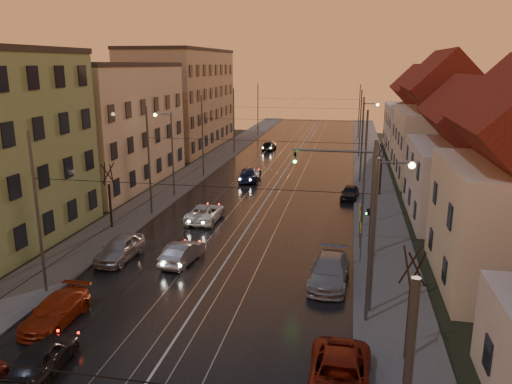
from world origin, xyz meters
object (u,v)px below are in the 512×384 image
Objects in this scene: parked_left_2 at (55,311)px; parked_right_0 at (339,379)px; driving_car_2 at (205,213)px; driving_car_1 at (182,253)px; driving_car_0 at (42,358)px; street_lamp_1 at (381,222)px; parked_right_2 at (350,193)px; traffic_light_mast at (357,187)px; parked_right_1 at (329,271)px; driving_car_3 at (250,174)px; parked_left_3 at (120,248)px; street_lamp_2 at (169,146)px; street_lamp_3 at (366,129)px; driving_car_4 at (269,146)px.

parked_right_0 reaches higher than parked_left_2.
parked_right_0 reaches higher than driving_car_2.
driving_car_1 is at bearing 66.81° from parked_left_2.
driving_car_1 is 0.80× the size of parked_right_0.
driving_car_0 is 20.83m from driving_car_2.
street_lamp_1 is 2.00× the size of driving_car_0.
street_lamp_1 reaches higher than parked_right_2.
driving_car_0 is at bearing -175.26° from parked_right_0.
parked_right_2 is at bearing -117.18° from driving_car_0.
traffic_light_mast is 1.38× the size of parked_right_1.
parked_right_0 is (-1.63, -6.80, -4.16)m from street_lamp_1.
street_lamp_1 is 13.31m from driving_car_1.
driving_car_3 is at bearing 119.10° from traffic_light_mast.
traffic_light_mast is 6.27m from parked_right_1.
driving_car_3 reaches higher than parked_right_0.
driving_car_2 is at bearing 81.26° from parked_left_2.
driving_car_2 is (-1.06, 8.61, 0.01)m from driving_car_1.
parked_left_3 is at bearing 77.63° from driving_car_3.
parked_right_0 is (13.67, -2.93, 0.08)m from parked_left_2.
street_lamp_2 is at bearing -60.80° from driving_car_1.
street_lamp_1 is 16.97m from parked_left_3.
street_lamp_2 is at bearing -51.14° from driving_car_2.
parked_right_2 is (10.26, 17.64, -0.06)m from driving_car_1.
parked_left_2 is 14.66m from parked_right_1.
driving_car_3 is at bearing 107.67° from parked_right_0.
street_lamp_3 reaches higher than parked_left_2.
street_lamp_3 is at bearing -112.46° from driving_car_0.
driving_car_0 is at bearing -106.25° from parked_right_2.
driving_car_2 is 22.91m from parked_right_0.
parked_left_2 is (-15.30, -3.87, -4.24)m from street_lamp_1.
driving_car_1 is 15.24m from parked_right_0.
parked_left_2 is (-14.19, -11.87, -3.95)m from traffic_light_mast.
driving_car_3 is 23.81m from parked_left_3.
traffic_light_mast is (-1.11, -28.00, -0.29)m from street_lamp_3.
driving_car_4 is (-0.50, 34.34, -0.01)m from driving_car_2.
driving_car_4 is 0.77× the size of parked_right_1.
street_lamp_3 is at bearing 89.46° from parked_right_2.
driving_car_4 reaches higher than parked_right_2.
street_lamp_1 reaches higher than parked_left_3.
street_lamp_2 is 17.38m from parked_right_2.
parked_right_2 is (13.80, 26.09, -0.02)m from parked_left_2.
parked_left_2 is at bearing -69.93° from driving_car_0.
parked_right_1 is 19.01m from parked_right_2.
parked_right_2 is (-1.50, -13.78, -4.26)m from street_lamp_3.
traffic_light_mast reaches higher than driving_car_0.
street_lamp_2 reaches higher than parked_right_2.
driving_car_0 reaches higher than parked_right_2.
driving_car_1 is at bearing -162.22° from traffic_light_mast.
street_lamp_3 is at bearing -104.01° from driving_car_1.
street_lamp_2 is at bearing 136.29° from parked_right_1.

